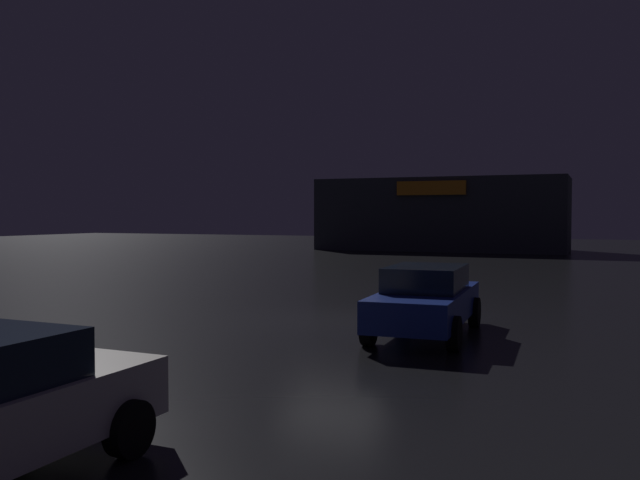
% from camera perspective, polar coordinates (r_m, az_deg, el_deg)
% --- Properties ---
extents(ground_plane, '(120.00, 120.00, 0.00)m').
position_cam_1_polar(ground_plane, '(16.28, 1.14, -6.85)').
color(ground_plane, black).
extents(store_building, '(17.39, 7.00, 5.15)m').
position_cam_1_polar(store_building, '(49.45, 10.35, 2.15)').
color(store_building, '#33383D').
rests_on(store_building, ground).
extents(car_far, '(2.04, 4.56, 1.47)m').
position_cam_1_polar(car_far, '(14.38, 9.00, -4.99)').
color(car_far, navy).
rests_on(car_far, ground).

